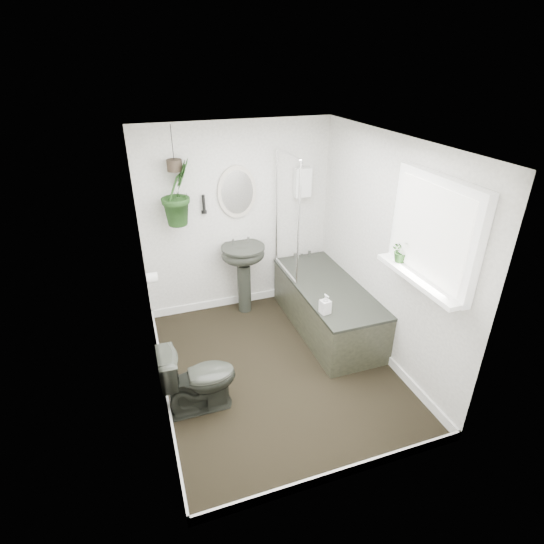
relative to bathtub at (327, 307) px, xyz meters
name	(u,v)px	position (x,y,z in m)	size (l,w,h in m)	color
floor	(277,368)	(-0.80, -0.50, -0.30)	(2.30, 2.80, 0.02)	black
ceiling	(278,140)	(-0.80, -0.50, 2.02)	(2.30, 2.80, 0.02)	white
wall_back	(238,219)	(-0.80, 0.91, 0.86)	(2.30, 0.02, 2.30)	white
wall_front	(351,363)	(-0.80, -1.91, 0.86)	(2.30, 0.02, 2.30)	white
wall_left	(148,290)	(-1.96, -0.50, 0.86)	(0.02, 2.80, 2.30)	white
wall_right	(386,252)	(0.36, -0.50, 0.86)	(0.02, 2.80, 2.30)	white
skirting	(277,363)	(-0.80, -0.50, -0.24)	(2.30, 2.80, 0.10)	white
bathtub	(327,307)	(0.00, 0.00, 0.00)	(0.72, 1.72, 0.58)	#242721
bath_screen	(287,216)	(-0.33, 0.49, 0.99)	(0.04, 0.72, 1.40)	silver
shower_box	(302,182)	(0.00, 0.84, 1.26)	(0.20, 0.10, 0.35)	white
oval_mirror	(237,192)	(-0.81, 0.87, 1.21)	(0.46, 0.03, 0.62)	beige
wall_sconce	(204,204)	(-1.21, 0.86, 1.11)	(0.04, 0.04, 0.22)	black
toilet_roll_holder	(152,278)	(-1.90, 0.20, 0.61)	(0.11, 0.11, 0.11)	white
window_recess	(434,231)	(0.29, -1.20, 1.36)	(0.08, 1.00, 0.90)	white
window_sill	(418,278)	(0.22, -1.20, 0.94)	(0.18, 1.00, 0.04)	white
window_blinds	(429,232)	(0.24, -1.20, 1.36)	(0.01, 0.86, 0.76)	white
toilet	(199,378)	(-1.65, -0.80, 0.05)	(0.38, 0.66, 0.68)	#242721
pedestal_sink	(244,279)	(-0.81, 0.69, 0.16)	(0.52, 0.45, 0.89)	#242721
sill_plant	(402,251)	(0.24, -0.90, 1.07)	(0.19, 0.17, 0.21)	black
hanging_plant	(177,193)	(-1.50, 0.75, 1.30)	(0.39, 0.32, 0.71)	black
soap_bottle	(325,304)	(-0.29, -0.52, 0.40)	(0.10, 0.10, 0.21)	#34302F
hanging_pot	(174,165)	(-1.50, 0.75, 1.60)	(0.16, 0.16, 0.12)	#2B221A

